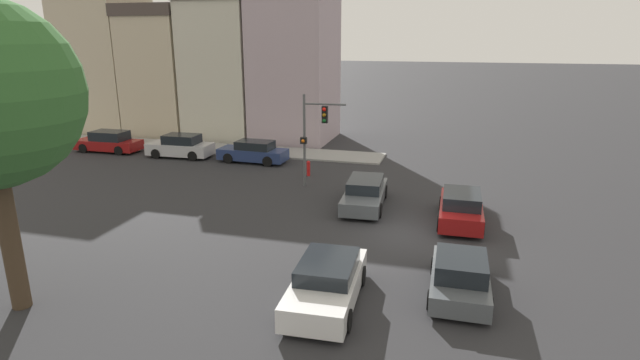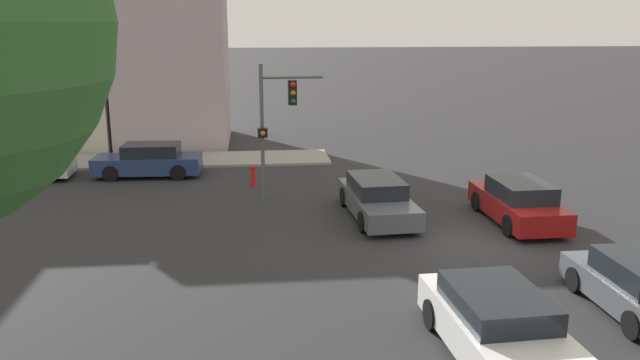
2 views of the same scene
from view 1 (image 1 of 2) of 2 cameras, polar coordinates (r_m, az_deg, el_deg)
ground_plane at (r=21.58m, az=10.09°, el=-6.06°), size 300.00×300.00×0.00m
sidewalk_strip at (r=48.36m, az=-30.73°, el=4.34°), size 3.12×60.00×0.12m
rowhouse_backdrop at (r=43.42m, az=-13.72°, el=13.00°), size 7.99×23.21×13.04m
traffic_signal at (r=26.99m, az=-0.68°, el=6.03°), size 0.63×2.44×5.09m
crossing_car_0 at (r=15.85m, az=0.79°, el=-11.63°), size 4.63×2.17×1.40m
crossing_car_1 at (r=23.12m, az=15.80°, el=-3.07°), size 4.47×1.96×1.46m
crossing_car_2 at (r=24.56m, az=5.15°, el=-1.49°), size 4.89×2.14×1.35m
crossing_car_3 at (r=16.90m, az=15.72°, el=-10.56°), size 3.93×1.94×1.37m
parked_car_0 at (r=33.29m, az=-7.62°, el=3.19°), size 1.94×4.60×1.44m
parked_car_1 at (r=35.75m, az=-15.65°, el=3.71°), size 2.01×4.48×1.57m
parked_car_2 at (r=39.17m, az=-23.00°, el=4.02°), size 1.93×4.76×1.51m
fire_hydrant at (r=29.80m, az=-1.33°, el=1.41°), size 0.22×0.22×0.92m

